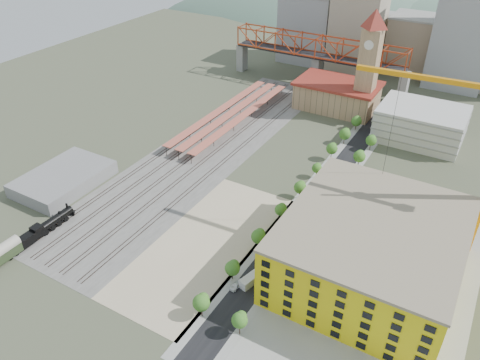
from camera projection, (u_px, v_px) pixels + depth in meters
The scene contains 31 objects.
ground at pixel (266, 196), 162.59m from camera, with size 400.00×400.00×0.00m, color #474C38.
ballast_strip at pixel (207, 149), 190.39m from camera, with size 36.00×165.00×0.06m, color #605E59.
dirt_lot at pixel (206, 244), 141.44m from camera, with size 28.00×67.00×0.06m, color tan.
street_asphalt at pixel (325, 188), 166.70m from camera, with size 12.00×170.00×0.06m, color black.
sidewalk_west at pixel (311, 184), 169.02m from camera, with size 3.00×170.00×0.04m, color gray.
sidewalk_east at pixel (340, 192), 164.39m from camera, with size 3.00×170.00×0.04m, color gray.
construction_pad at pixel (377, 279), 129.16m from camera, with size 50.00×90.00×0.06m, color gray.
rail_tracks at pixel (203, 148), 191.08m from camera, with size 26.56×160.00×0.18m.
platform_canopies at pixel (231, 113), 210.23m from camera, with size 16.00×80.00×4.12m.
station_hall at pixel (337, 95), 220.42m from camera, with size 38.00×24.00×13.10m.
clock_tower at pixel (370, 55), 201.46m from camera, with size 12.00×12.00×52.00m.
parking_garage at pixel (421, 124), 194.30m from camera, with size 34.00×26.00×14.00m, color silver.
truss_bridge at pixel (318, 50), 238.82m from camera, with size 94.00×9.60×25.60m.
construction_building at pixel (371, 250), 125.29m from camera, with size 44.60×50.60×18.80m.
warehouse at pixel (64, 179), 167.26m from camera, with size 22.00×32.00×5.00m, color gray.
street_trees at pixel (314, 202), 159.48m from camera, with size 15.40×124.40×8.00m.
skyline at pixel (402, 33), 250.02m from camera, with size 133.00×46.00×60.00m.
distant_hills at pixel (462, 132), 375.27m from camera, with size 647.00×264.00×227.00m.
locomotive at pixel (47, 226), 145.22m from camera, with size 2.95×22.79×5.70m.
site_trailer_a at pixel (254, 277), 127.95m from camera, with size 2.56×9.72×2.66m, color silver.
site_trailer_b at pixel (274, 252), 136.59m from camera, with size 2.43×9.25×2.53m, color silver.
site_trailer_c at pixel (280, 243), 139.72m from camera, with size 2.74×10.42×2.85m, color silver.
site_trailer_d at pixel (299, 219), 149.77m from camera, with size 2.28×8.66×2.37m, color silver.
car_0 at pixel (236, 285), 126.17m from camera, with size 1.87×4.66×1.59m, color white.
car_1 at pixel (278, 233), 144.76m from camera, with size 1.60×4.59×1.51m, color #A1A0A6.
car_2 at pixel (297, 210), 154.89m from camera, with size 2.27×4.93×1.37m, color black.
car_3 at pixel (334, 163), 179.74m from camera, with size 1.96×4.82×1.40m, color navy.
car_4 at pixel (274, 268), 131.68m from camera, with size 1.59×3.95×1.35m, color #BBBBBB.
car_5 at pixel (304, 228), 146.85m from camera, with size 1.41×4.06×1.34m, color #AAABB0.
car_6 at pixel (342, 176), 172.01m from camera, with size 2.31×5.00×1.39m, color black.
car_7 at pixel (344, 174), 173.49m from camera, with size 1.82×4.47×1.30m, color navy.
Camera 1 is at (59.13, -119.56, 93.56)m, focal length 35.00 mm.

